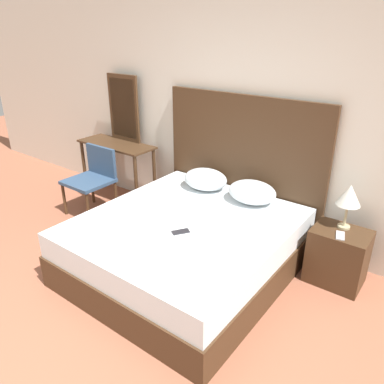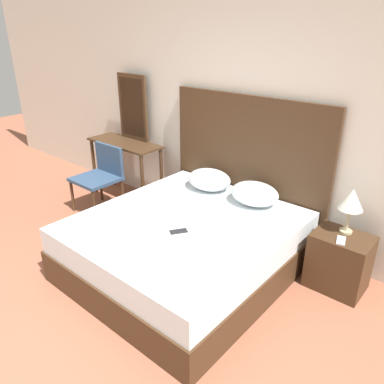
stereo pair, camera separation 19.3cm
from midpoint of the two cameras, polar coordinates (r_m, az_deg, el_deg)
name	(u,v)px [view 1 (the left image)]	position (r m, az deg, el deg)	size (l,w,h in m)	color
ground_plane	(36,381)	(3.01, -24.52, -24.79)	(16.00, 16.00, 0.00)	#9E5B42
wall_back	(245,112)	(3.99, 6.71, 12.01)	(10.00, 0.06, 2.70)	silver
bed	(186,246)	(3.55, -2.52, -8.29)	(1.78, 1.93, 0.55)	#422B19
headboard	(242,167)	(4.07, 6.23, 3.77)	(1.86, 0.05, 1.54)	#422B19
pillow_left	(205,179)	(4.04, 0.68, 1.95)	(0.49, 0.40, 0.21)	silver
pillow_right	(252,192)	(3.76, 7.69, -0.03)	(0.49, 0.40, 0.21)	silver
phone_on_bed	(181,232)	(3.23, -3.46, -6.09)	(0.14, 0.16, 0.01)	#232328
nightstand	(337,256)	(3.63, 19.87, -9.25)	(0.48, 0.37, 0.52)	#422B19
table_lamp	(349,196)	(3.44, 21.38, -0.61)	(0.21, 0.21, 0.41)	tan
phone_on_nightstand	(340,236)	(3.42, 20.16, -6.27)	(0.11, 0.16, 0.01)	#B7B7BC
vanity_desk	(117,154)	(5.01, -12.48, 5.61)	(1.07, 0.41, 0.79)	#422B19
vanity_mirror	(124,108)	(4.98, -11.51, 12.38)	(0.50, 0.03, 0.84)	#422B19
chair	(93,175)	(4.79, -15.92, 2.43)	(0.52, 0.50, 0.82)	#334C6B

